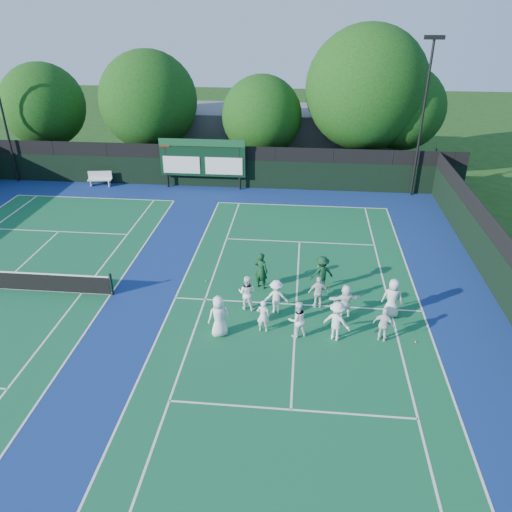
{
  "coord_description": "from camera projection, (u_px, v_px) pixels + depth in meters",
  "views": [
    {
      "loc": [
        0.07,
        -17.73,
        12.15
      ],
      "look_at": [
        -2.0,
        3.0,
        1.3
      ],
      "focal_mm": 35.0,
      "sensor_mm": 36.0,
      "label": 1
    }
  ],
  "objects": [
    {
      "name": "ground",
      "position": [
        296.0,
        317.0,
        21.27
      ],
      "size": [
        120.0,
        120.0,
        0.0
      ],
      "primitive_type": "plane",
      "color": "#183C10",
      "rests_on": "ground"
    },
    {
      "name": "player_front_0",
      "position": [
        219.0,
        316.0,
        19.77
      ],
      "size": [
        1.03,
        0.87,
        1.79
      ],
      "primitive_type": "imported",
      "rotation": [
        0.0,
        0.0,
        3.55
      ],
      "color": "white",
      "rests_on": "ground"
    },
    {
      "name": "coach_right",
      "position": [
        322.0,
        273.0,
        22.94
      ],
      "size": [
        1.25,
        0.96,
        1.7
      ],
      "primitive_type": "imported",
      "rotation": [
        0.0,
        0.0,
        3.48
      ],
      "color": "#0E331C",
      "rests_on": "ground"
    },
    {
      "name": "scoreboard",
      "position": [
        202.0,
        158.0,
        34.63
      ],
      "size": [
        6.0,
        0.21,
        3.55
      ],
      "color": "black",
      "rests_on": "ground"
    },
    {
      "name": "bench",
      "position": [
        100.0,
        178.0,
        35.85
      ],
      "size": [
        1.73,
        0.69,
        1.06
      ],
      "color": "silver",
      "rests_on": "ground"
    },
    {
      "name": "player_front_3",
      "position": [
        337.0,
        321.0,
        19.55
      ],
      "size": [
        1.26,
        1.03,
        1.7
      ],
      "primitive_type": "imported",
      "rotation": [
        0.0,
        0.0,
        2.71
      ],
      "color": "white",
      "rests_on": "ground"
    },
    {
      "name": "player_back_0",
      "position": [
        247.0,
        293.0,
        21.52
      ],
      "size": [
        0.89,
        0.76,
        1.61
      ],
      "primitive_type": "imported",
      "rotation": [
        0.0,
        0.0,
        2.93
      ],
      "color": "white",
      "rests_on": "ground"
    },
    {
      "name": "light_pole_right",
      "position": [
        425.0,
        101.0,
        31.56
      ],
      "size": [
        1.2,
        0.3,
        10.12
      ],
      "color": "black",
      "rests_on": "ground"
    },
    {
      "name": "tree_b",
      "position": [
        151.0,
        103.0,
        37.2
      ],
      "size": [
        7.25,
        7.25,
        8.93
      ],
      "color": "black",
      "rests_on": "ground"
    },
    {
      "name": "player_front_1",
      "position": [
        263.0,
        316.0,
        20.09
      ],
      "size": [
        0.55,
        0.38,
        1.45
      ],
      "primitive_type": "imported",
      "rotation": [
        0.0,
        0.0,
        3.09
      ],
      "color": "white",
      "rests_on": "ground"
    },
    {
      "name": "coach_left",
      "position": [
        261.0,
        271.0,
        23.05
      ],
      "size": [
        0.78,
        0.67,
        1.81
      ],
      "primitive_type": "imported",
      "rotation": [
        0.0,
        0.0,
        2.71
      ],
      "color": "#0E331A",
      "rests_on": "ground"
    },
    {
      "name": "player_back_3",
      "position": [
        345.0,
        301.0,
        21.06
      ],
      "size": [
        1.44,
        0.74,
        1.49
      ],
      "primitive_type": "imported",
      "rotation": [
        0.0,
        0.0,
        3.37
      ],
      "color": "white",
      "rests_on": "ground"
    },
    {
      "name": "tree_a",
      "position": [
        46.0,
        107.0,
        38.15
      ],
      "size": [
        6.31,
        6.31,
        7.96
      ],
      "color": "black",
      "rests_on": "ground"
    },
    {
      "name": "tennis_ball_1",
      "position": [
        329.0,
        287.0,
        23.4
      ],
      "size": [
        0.07,
        0.07,
        0.07
      ],
      "primitive_type": "sphere",
      "color": "gold",
      "rests_on": "ground"
    },
    {
      "name": "near_court",
      "position": [
        296.0,
        304.0,
        22.15
      ],
      "size": [
        11.05,
        23.85,
        0.01
      ],
      "color": "#115530",
      "rests_on": "ground"
    },
    {
      "name": "tennis_ball_0",
      "position": [
        213.0,
        328.0,
        20.5
      ],
      "size": [
        0.07,
        0.07,
        0.07
      ],
      "primitive_type": "sphere",
      "color": "gold",
      "rests_on": "ground"
    },
    {
      "name": "player_back_4",
      "position": [
        392.0,
        298.0,
        21.01
      ],
      "size": [
        0.91,
        0.64,
        1.75
      ],
      "primitive_type": "imported",
      "rotation": [
        0.0,
        0.0,
        3.04
      ],
      "color": "silver",
      "rests_on": "ground"
    },
    {
      "name": "clubhouse",
      "position": [
        281.0,
        133.0,
        41.7
      ],
      "size": [
        18.0,
        6.0,
        4.0
      ],
      "primitive_type": "cube",
      "color": "slate",
      "rests_on": "ground"
    },
    {
      "name": "tree_e",
      "position": [
        405.0,
        110.0,
        35.64
      ],
      "size": [
        5.87,
        5.87,
        8.02
      ],
      "color": "black",
      "rests_on": "ground"
    },
    {
      "name": "back_fence",
      "position": [
        218.0,
        168.0,
        35.29
      ],
      "size": [
        34.0,
        0.08,
        3.0
      ],
      "color": "black",
      "rests_on": "ground"
    },
    {
      "name": "tennis_ball_3",
      "position": [
        206.0,
        281.0,
        23.92
      ],
      "size": [
        0.07,
        0.07,
        0.07
      ],
      "primitive_type": "sphere",
      "color": "gold",
      "rests_on": "ground"
    },
    {
      "name": "player_front_4",
      "position": [
        384.0,
        325.0,
        19.52
      ],
      "size": [
        0.94,
        0.66,
        1.47
      ],
      "primitive_type": "imported",
      "rotation": [
        0.0,
        0.0,
        2.75
      ],
      "color": "white",
      "rests_on": "ground"
    },
    {
      "name": "player_front_2",
      "position": [
        297.0,
        319.0,
        19.75
      ],
      "size": [
        0.94,
        0.85,
        1.59
      ],
      "primitive_type": "imported",
      "rotation": [
        0.0,
        0.0,
        3.52
      ],
      "color": "white",
      "rests_on": "ground"
    },
    {
      "name": "tree_c",
      "position": [
        264.0,
        118.0,
        36.88
      ],
      "size": [
        5.89,
        5.89,
        7.3
      ],
      "color": "black",
      "rests_on": "ground"
    },
    {
      "name": "tennis_ball_5",
      "position": [
        387.0,
        309.0,
        21.79
      ],
      "size": [
        0.07,
        0.07,
        0.07
      ],
      "primitive_type": "sphere",
      "color": "gold",
      "rests_on": "ground"
    },
    {
      "name": "tree_d",
      "position": [
        369.0,
        91.0,
        35.3
      ],
      "size": [
        8.64,
        8.64,
        10.74
      ],
      "color": "black",
      "rests_on": "ground"
    },
    {
      "name": "tennis_ball_4",
      "position": [
        318.0,
        267.0,
        25.2
      ],
      "size": [
        0.07,
        0.07,
        0.07
      ],
      "primitive_type": "sphere",
      "color": "gold",
      "rests_on": "ground"
    },
    {
      "name": "player_back_1",
      "position": [
        276.0,
        297.0,
        21.26
      ],
      "size": [
        1.04,
        0.63,
        1.57
      ],
      "primitive_type": "imported",
      "rotation": [
        0.0,
        0.0,
        3.2
      ],
      "color": "white",
      "rests_on": "ground"
    },
    {
      "name": "tennis_ball_2",
      "position": [
        416.0,
        342.0,
        19.7
      ],
      "size": [
        0.07,
        0.07,
        0.07
      ],
      "primitive_type": "sphere",
      "color": "gold",
      "rests_on": "ground"
    },
    {
      "name": "player_back_2",
      "position": [
        319.0,
        292.0,
        21.64
      ],
      "size": [
        0.92,
        0.47,
        1.51
      ],
      "primitive_type": "imported",
      "rotation": [
        0.0,
        0.0,
        3.26
      ],
      "color": "silver",
      "rests_on": "ground"
    },
    {
      "name": "court_apron",
      "position": [
        164.0,
        297.0,
        22.68
      ],
      "size": [
        34.0,
        32.0,
        0.01
      ],
      "primitive_type": "cube",
      "color": "navy",
      "rests_on": "ground"
    }
  ]
}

